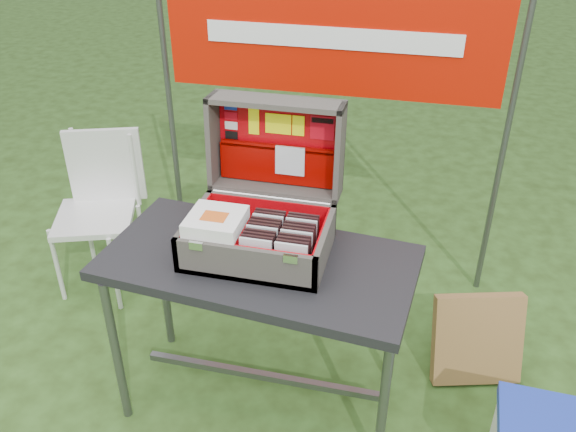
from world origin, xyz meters
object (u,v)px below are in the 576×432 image
(chair, at_px, (95,219))
(cardboard_box, at_px, (477,339))
(suitcase, at_px, (261,187))
(table, at_px, (261,332))

(chair, xyz_separation_m, cardboard_box, (1.93, -0.21, -0.21))
(suitcase, relative_size, cardboard_box, 1.31)
(table, xyz_separation_m, suitcase, (-0.01, 0.09, 0.62))
(cardboard_box, bearing_deg, table, -174.44)
(chair, height_order, cardboard_box, chair)
(table, height_order, chair, chair)
(chair, bearing_deg, table, -48.16)
(cardboard_box, bearing_deg, suitcase, -179.79)
(table, bearing_deg, suitcase, 100.01)
(suitcase, bearing_deg, chair, 155.54)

